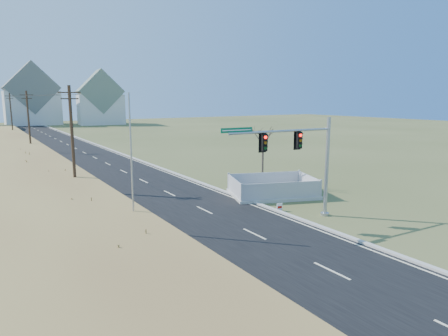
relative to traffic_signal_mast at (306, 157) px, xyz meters
The scene contains 13 objects.
ground 6.35m from the traffic_signal_mast, 164.82° to the left, with size 260.00×260.00×0.00m, color #495027.
road 51.63m from the traffic_signal_mast, 95.15° to the left, with size 8.00×180.00×0.06m, color black.
curb 51.42m from the traffic_signal_mast, 90.53° to the left, with size 0.30×180.00×0.18m, color #B2AFA8.
utility_pole_near 19.70m from the traffic_signal_mast, 124.38° to the left, with size 1.80×0.26×9.00m.
utility_pole_mid 47.58m from the traffic_signal_mast, 103.52° to the left, with size 1.80×0.26×9.00m.
utility_pole_far 77.06m from the traffic_signal_mast, 98.30° to the left, with size 1.80×0.26×9.00m.
condo_n 113.34m from the traffic_signal_mast, 91.33° to the left, with size 15.27×10.20×18.54m.
condo_ne 106.40m from the traffic_signal_mast, 81.69° to the left, with size 14.12×10.51×16.52m.
traffic_signal_mast is the anchor object (origin of this frame).
fence_enclosure 7.73m from the traffic_signal_mast, 69.17° to the left, with size 7.90×6.60×1.55m.
open_sign 4.54m from the traffic_signal_mast, 92.98° to the left, with size 0.45×0.11×0.55m.
flagpole 11.05m from the traffic_signal_mast, 161.24° to the left, with size 0.37×0.37×8.27m.
bare_tree 9.80m from the traffic_signal_mast, 68.87° to the left, with size 2.18×2.18×5.78m.
Camera 1 is at (-13.45, -20.05, 7.95)m, focal length 32.00 mm.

